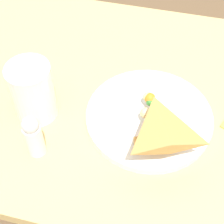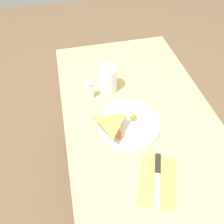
{
  "view_description": "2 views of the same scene",
  "coord_description": "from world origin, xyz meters",
  "px_view_note": "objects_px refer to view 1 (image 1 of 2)",
  "views": [
    {
      "loc": [
        0.05,
        -0.51,
        1.32
      ],
      "look_at": [
        -0.05,
        -0.11,
        0.82
      ],
      "focal_mm": 55.0,
      "sensor_mm": 36.0,
      "label": 1
    },
    {
      "loc": [
        0.54,
        -0.25,
        1.49
      ],
      "look_at": [
        -0.02,
        -0.13,
        0.8
      ],
      "focal_mm": 35.0,
      "sensor_mm": 36.0,
      "label": 2
    }
  ],
  "objects_px": {
    "dining_table": "(141,127)",
    "salt_shaker": "(33,136)",
    "plate_pizza": "(150,117)",
    "milk_glass": "(33,94)"
  },
  "relations": [
    {
      "from": "milk_glass",
      "to": "salt_shaker",
      "type": "relative_size",
      "value": 1.27
    },
    {
      "from": "dining_table",
      "to": "salt_shaker",
      "type": "xyz_separation_m",
      "value": [
        -0.18,
        -0.19,
        0.17
      ]
    },
    {
      "from": "dining_table",
      "to": "plate_pizza",
      "type": "distance_m",
      "value": 0.15
    },
    {
      "from": "salt_shaker",
      "to": "dining_table",
      "type": "bearing_deg",
      "value": 47.37
    },
    {
      "from": "milk_glass",
      "to": "plate_pizza",
      "type": "bearing_deg",
      "value": 8.14
    },
    {
      "from": "dining_table",
      "to": "plate_pizza",
      "type": "height_order",
      "value": "plate_pizza"
    },
    {
      "from": "plate_pizza",
      "to": "milk_glass",
      "type": "bearing_deg",
      "value": -171.86
    },
    {
      "from": "plate_pizza",
      "to": "salt_shaker",
      "type": "bearing_deg",
      "value": -147.66
    },
    {
      "from": "plate_pizza",
      "to": "salt_shaker",
      "type": "height_order",
      "value": "salt_shaker"
    },
    {
      "from": "milk_glass",
      "to": "salt_shaker",
      "type": "distance_m",
      "value": 0.1
    }
  ]
}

